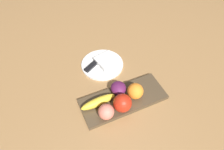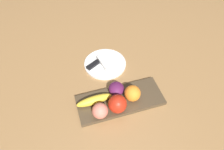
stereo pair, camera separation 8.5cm
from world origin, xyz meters
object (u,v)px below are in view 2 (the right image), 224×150
at_px(knife, 97,63).
at_px(orange_near_apple, 132,93).
at_px(grape_bunch, 116,89).
at_px(fruit_tray, 120,100).
at_px(folded_napkin, 110,60).
at_px(dinner_plate, 105,64).
at_px(apple, 117,104).
at_px(banana, 94,100).
at_px(peach, 100,111).

bearing_deg(knife, orange_near_apple, -98.53).
bearing_deg(grape_bunch, fruit_tray, -84.61).
distance_m(orange_near_apple, folded_napkin, 0.25).
height_order(grape_bunch, dinner_plate, grape_bunch).
bearing_deg(apple, banana, 144.58).
bearing_deg(knife, apple, -115.51).
height_order(peach, knife, peach).
distance_m(grape_bunch, folded_napkin, 0.20).
relative_size(fruit_tray, dinner_plate, 1.78).
distance_m(orange_near_apple, peach, 0.16).
height_order(orange_near_apple, folded_napkin, orange_near_apple).
bearing_deg(peach, apple, 4.95).
bearing_deg(folded_napkin, peach, -114.14).
relative_size(dinner_plate, knife, 1.25).
xyz_separation_m(apple, orange_near_apple, (0.08, 0.03, -0.00)).
distance_m(dinner_plate, knife, 0.04).
relative_size(banana, dinner_plate, 0.74).
bearing_deg(dinner_plate, apple, -95.58).
bearing_deg(orange_near_apple, apple, -156.29).
xyz_separation_m(grape_bunch, folded_napkin, (0.03, 0.20, -0.02)).
bearing_deg(grape_bunch, knife, 100.27).
bearing_deg(banana, grape_bunch, 10.95).
xyz_separation_m(fruit_tray, peach, (-0.10, -0.05, 0.04)).
xyz_separation_m(fruit_tray, grape_bunch, (-0.00, 0.04, 0.03)).
height_order(banana, grape_bunch, grape_bunch).
height_order(peach, folded_napkin, peach).
height_order(fruit_tray, grape_bunch, grape_bunch).
xyz_separation_m(fruit_tray, banana, (-0.11, 0.01, 0.03)).
relative_size(apple, orange_near_apple, 1.11).
height_order(banana, knife, banana).
xyz_separation_m(fruit_tray, knife, (-0.04, 0.25, 0.01)).
xyz_separation_m(banana, dinner_plate, (0.11, 0.22, -0.03)).
xyz_separation_m(banana, orange_near_apple, (0.16, -0.03, 0.02)).
height_order(apple, banana, apple).
xyz_separation_m(apple, folded_napkin, (0.05, 0.28, -0.03)).
relative_size(grape_bunch, dinner_plate, 0.34).
distance_m(fruit_tray, grape_bunch, 0.05).
xyz_separation_m(orange_near_apple, knife, (-0.09, 0.26, -0.04)).
distance_m(banana, folded_napkin, 0.26).
height_order(apple, knife, apple).
distance_m(grape_bunch, knife, 0.21).
bearing_deg(peach, banana, 96.86).
height_order(grape_bunch, folded_napkin, grape_bunch).
bearing_deg(grape_bunch, folded_napkin, 81.20).
distance_m(apple, orange_near_apple, 0.09).
xyz_separation_m(apple, banana, (-0.08, 0.06, -0.02)).
distance_m(banana, orange_near_apple, 0.17).
height_order(orange_near_apple, dinner_plate, orange_near_apple).
xyz_separation_m(peach, grape_bunch, (0.10, 0.09, -0.01)).
relative_size(apple, peach, 1.19).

